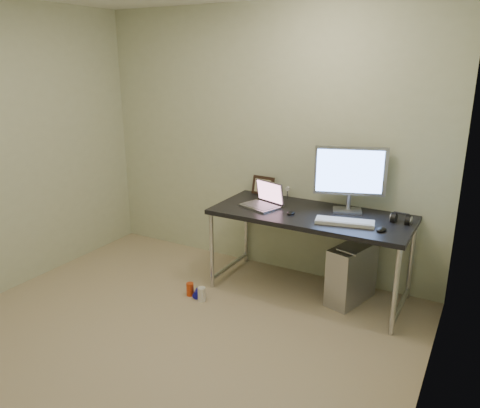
# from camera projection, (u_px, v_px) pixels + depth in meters

# --- Properties ---
(floor) EXTENTS (3.50, 3.50, 0.00)m
(floor) POSITION_uv_depth(u_px,v_px,m) (153.00, 351.00, 3.36)
(floor) COLOR tan
(floor) RESTS_ON ground
(wall_back) EXTENTS (3.50, 0.02, 2.50)m
(wall_back) POSITION_uv_depth(u_px,v_px,m) (263.00, 142.00, 4.45)
(wall_back) COLOR beige
(wall_back) RESTS_ON ground
(wall_right) EXTENTS (0.02, 3.50, 2.50)m
(wall_right) POSITION_uv_depth(u_px,v_px,m) (434.00, 229.00, 2.17)
(wall_right) COLOR beige
(wall_right) RESTS_ON ground
(desk) EXTENTS (1.69, 0.74, 0.75)m
(desk) POSITION_uv_depth(u_px,v_px,m) (311.00, 221.00, 4.01)
(desk) COLOR black
(desk) RESTS_ON ground
(tower_computer) EXTENTS (0.34, 0.53, 0.54)m
(tower_computer) POSITION_uv_depth(u_px,v_px,m) (352.00, 273.00, 3.99)
(tower_computer) COLOR #ACACB1
(tower_computer) RESTS_ON ground
(cable_a) EXTENTS (0.01, 0.16, 0.69)m
(cable_a) POSITION_uv_depth(u_px,v_px,m) (356.00, 246.00, 4.21)
(cable_a) COLOR black
(cable_a) RESTS_ON ground
(cable_b) EXTENTS (0.02, 0.11, 0.71)m
(cable_b) POSITION_uv_depth(u_px,v_px,m) (365.00, 250.00, 4.15)
(cable_b) COLOR black
(cable_b) RESTS_ON ground
(can_red) EXTENTS (0.08, 0.08, 0.12)m
(can_red) POSITION_uv_depth(u_px,v_px,m) (190.00, 289.00, 4.13)
(can_red) COLOR red
(can_red) RESTS_ON ground
(can_white) EXTENTS (0.09, 0.09, 0.12)m
(can_white) POSITION_uv_depth(u_px,v_px,m) (202.00, 294.00, 4.04)
(can_white) COLOR silver
(can_white) RESTS_ON ground
(can_blue) EXTENTS (0.10, 0.13, 0.06)m
(can_blue) POSITION_uv_depth(u_px,v_px,m) (198.00, 293.00, 4.12)
(can_blue) COLOR #1211A6
(can_blue) RESTS_ON ground
(laptop) EXTENTS (0.38, 0.35, 0.22)m
(laptop) POSITION_uv_depth(u_px,v_px,m) (264.00, 201.00, 4.16)
(laptop) COLOR #9FA0A7
(laptop) RESTS_ON desk
(monitor) EXTENTS (0.58, 0.24, 0.56)m
(monitor) POSITION_uv_depth(u_px,v_px,m) (350.00, 174.00, 3.94)
(monitor) COLOR #9FA0A7
(monitor) RESTS_ON desk
(keyboard) EXTENTS (0.48, 0.24, 0.03)m
(keyboard) POSITION_uv_depth(u_px,v_px,m) (345.00, 222.00, 3.73)
(keyboard) COLOR silver
(keyboard) RESTS_ON desk
(mouse_right) EXTENTS (0.09, 0.12, 0.04)m
(mouse_right) POSITION_uv_depth(u_px,v_px,m) (382.00, 229.00, 3.57)
(mouse_right) COLOR black
(mouse_right) RESTS_ON desk
(mouse_left) EXTENTS (0.07, 0.11, 0.03)m
(mouse_left) POSITION_uv_depth(u_px,v_px,m) (291.00, 212.00, 3.96)
(mouse_left) COLOR black
(mouse_left) RESTS_ON desk
(headphones) EXTENTS (0.16, 0.10, 0.10)m
(headphones) POSITION_uv_depth(u_px,v_px,m) (401.00, 219.00, 3.75)
(headphones) COLOR black
(headphones) RESTS_ON desk
(picture_frame) EXTENTS (0.23, 0.08, 0.18)m
(picture_frame) POSITION_uv_depth(u_px,v_px,m) (263.00, 186.00, 4.50)
(picture_frame) COLOR black
(picture_frame) RESTS_ON desk
(webcam) EXTENTS (0.04, 0.03, 0.12)m
(webcam) POSITION_uv_depth(u_px,v_px,m) (288.00, 190.00, 4.37)
(webcam) COLOR silver
(webcam) RESTS_ON desk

